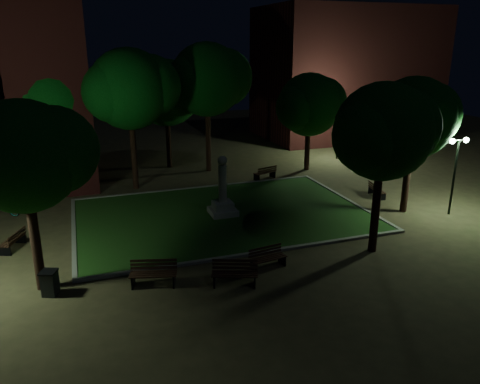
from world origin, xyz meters
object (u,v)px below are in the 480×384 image
at_px(bench_near_right, 267,258).
at_px(bench_right_side, 376,191).
at_px(monument, 223,199).
at_px(bench_near_left, 235,274).
at_px(bench_left_side, 14,241).
at_px(bench_west_near, 154,274).
at_px(bench_far_side, 265,173).
at_px(trash_bin, 50,283).
at_px(bicycle, 4,207).

height_order(bench_near_right, bench_right_side, bench_near_right).
relative_size(monument, bench_near_left, 1.74).
height_order(monument, bench_near_left, monument).
bearing_deg(bench_left_side, bench_right_side, 115.79).
relative_size(bench_west_near, bench_right_side, 1.18).
height_order(monument, bench_left_side, monument).
bearing_deg(bench_west_near, bench_far_side, 67.36).
bearing_deg(bench_west_near, trash_bin, -172.08).
distance_m(bench_near_right, bicycle, 15.02).
distance_m(bench_west_near, bench_right_side, 15.67).
bearing_deg(bicycle, trash_bin, -134.32).
height_order(bench_west_near, bench_right_side, bench_west_near).
bearing_deg(bench_near_right, monument, 81.10).
xyz_separation_m(bench_left_side, bench_far_side, (14.90, 6.73, 0.02)).
bearing_deg(bench_far_side, bicycle, -11.74).
bearing_deg(monument, bench_west_near, -126.79).
bearing_deg(bicycle, bench_far_side, -52.87).
bearing_deg(monument, bench_near_right, -90.38).
bearing_deg(bench_right_side, trash_bin, 119.30).
bearing_deg(bench_west_near, bench_right_side, 39.43).
height_order(monument, bench_far_side, monument).
bearing_deg(bench_left_side, trash_bin, 42.30).
bearing_deg(bicycle, bench_right_side, -70.12).
distance_m(monument, bench_near_left, 7.55).
bearing_deg(bench_right_side, bicycle, 91.00).
xyz_separation_m(bench_right_side, bench_far_side, (-4.85, 5.71, 0.03)).
xyz_separation_m(monument, bicycle, (-11.08, 3.82, -0.46)).
height_order(bench_far_side, bicycle, bicycle).
height_order(bench_left_side, bench_far_side, bench_far_side).
distance_m(bench_near_left, bench_far_side, 14.58).
bearing_deg(bench_left_side, monument, 118.59).
height_order(bench_near_right, trash_bin, trash_bin).
xyz_separation_m(bench_near_right, bench_left_side, (-10.09, 5.34, -0.00)).
bearing_deg(bench_near_right, bench_near_left, -159.90).
relative_size(bench_near_left, bench_near_right, 1.15).
relative_size(bench_far_side, bicycle, 0.92).
xyz_separation_m(bench_near_left, bench_far_side, (6.56, 13.02, -0.03)).
distance_m(bench_left_side, trash_bin, 5.08).
bearing_deg(bicycle, monument, -78.69).
bearing_deg(bench_left_side, bench_near_left, 75.80).
distance_m(bench_near_right, bench_far_side, 13.00).
distance_m(bench_near_left, bench_left_side, 10.45).
relative_size(trash_bin, bicycle, 0.51).
distance_m(bench_right_side, trash_bin, 18.97).
relative_size(bench_right_side, trash_bin, 1.65).
relative_size(bench_right_side, bench_far_side, 0.92).
distance_m(bench_west_near, bench_left_side, 7.57).
relative_size(bench_near_left, bicycle, 0.98).
xyz_separation_m(trash_bin, bicycle, (-2.64, 9.63, 0.00)).
xyz_separation_m(monument, bench_right_side, (9.62, -0.00, -0.56)).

